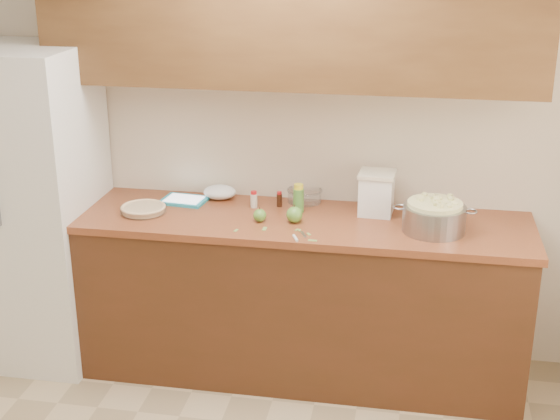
% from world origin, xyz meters
% --- Properties ---
extents(room_shell, '(3.60, 3.60, 3.60)m').
position_xyz_m(room_shell, '(0.00, 0.00, 1.30)').
color(room_shell, tan).
rests_on(room_shell, ground).
extents(counter_run, '(2.64, 0.68, 0.92)m').
position_xyz_m(counter_run, '(0.00, 1.48, 0.46)').
color(counter_run, '#4C2615').
rests_on(counter_run, ground).
extents(upper_cabinets, '(2.60, 0.34, 0.70)m').
position_xyz_m(upper_cabinets, '(0.00, 1.63, 1.95)').
color(upper_cabinets, brown).
rests_on(upper_cabinets, room_shell).
extents(fridge, '(0.70, 0.70, 1.80)m').
position_xyz_m(fridge, '(-1.44, 1.44, 0.90)').
color(fridge, white).
rests_on(fridge, ground).
extents(pie, '(0.25, 0.25, 0.04)m').
position_xyz_m(pie, '(-0.77, 1.41, 0.94)').
color(pie, silver).
rests_on(pie, counter_run).
extents(colander, '(0.42, 0.32, 0.16)m').
position_xyz_m(colander, '(0.79, 1.42, 1.00)').
color(colander, gray).
rests_on(colander, counter_run).
extents(flour_canister, '(0.20, 0.20, 0.23)m').
position_xyz_m(flour_canister, '(0.48, 1.63, 1.04)').
color(flour_canister, white).
rests_on(flour_canister, counter_run).
extents(tablet, '(0.27, 0.21, 0.02)m').
position_xyz_m(tablet, '(-0.60, 1.63, 0.93)').
color(tablet, '#28A2C0').
rests_on(tablet, counter_run).
extents(paring_knife, '(0.07, 0.15, 0.01)m').
position_xyz_m(paring_knife, '(0.11, 1.19, 0.93)').
color(paring_knife, gray).
rests_on(paring_knife, counter_run).
extents(lemon_bottle, '(0.06, 0.06, 0.16)m').
position_xyz_m(lemon_bottle, '(0.06, 1.58, 1.00)').
color(lemon_bottle, '#4C8C38').
rests_on(lemon_bottle, counter_run).
extents(cinnamon_shaker, '(0.04, 0.04, 0.09)m').
position_xyz_m(cinnamon_shaker, '(-0.19, 1.60, 0.97)').
color(cinnamon_shaker, beige).
rests_on(cinnamon_shaker, counter_run).
extents(vanilla_bottle, '(0.03, 0.03, 0.09)m').
position_xyz_m(vanilla_bottle, '(-0.06, 1.64, 0.96)').
color(vanilla_bottle, black).
rests_on(vanilla_bottle, counter_run).
extents(mixing_bowl, '(0.20, 0.20, 0.08)m').
position_xyz_m(mixing_bowl, '(0.07, 1.74, 0.96)').
color(mixing_bowl, silver).
rests_on(mixing_bowl, counter_run).
extents(paper_towel, '(0.21, 0.18, 0.08)m').
position_xyz_m(paper_towel, '(-0.41, 1.71, 0.96)').
color(paper_towel, white).
rests_on(paper_towel, counter_run).
extents(apple_left, '(0.07, 0.07, 0.08)m').
position_xyz_m(apple_left, '(-0.12, 1.39, 0.95)').
color(apple_left, '#568C31').
rests_on(apple_left, counter_run).
extents(apple_center, '(0.09, 0.09, 0.10)m').
position_xyz_m(apple_center, '(0.07, 1.41, 0.96)').
color(apple_center, '#568C31').
rests_on(apple_center, counter_run).
extents(peel_a, '(0.05, 0.02, 0.00)m').
position_xyz_m(peel_a, '(0.20, 1.18, 0.92)').
color(peel_a, '#86AD54').
rests_on(peel_a, counter_run).
extents(peel_b, '(0.02, 0.03, 0.00)m').
position_xyz_m(peel_b, '(0.10, 1.31, 0.92)').
color(peel_b, '#86AD54').
rests_on(peel_b, counter_run).
extents(peel_c, '(0.03, 0.03, 0.00)m').
position_xyz_m(peel_c, '(0.17, 1.26, 0.92)').
color(peel_c, '#86AD54').
rests_on(peel_c, counter_run).
extents(peel_d, '(0.02, 0.04, 0.00)m').
position_xyz_m(peel_d, '(-0.21, 1.24, 0.92)').
color(peel_d, '#86AD54').
rests_on(peel_d, counter_run).
extents(peel_e, '(0.01, 0.03, 0.00)m').
position_xyz_m(peel_e, '(0.11, 1.30, 0.92)').
color(peel_e, '#86AD54').
rests_on(peel_e, counter_run).
extents(peel_f, '(0.02, 0.05, 0.00)m').
position_xyz_m(peel_f, '(-0.07, 1.29, 0.92)').
color(peel_f, '#86AD54').
rests_on(peel_f, counter_run).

